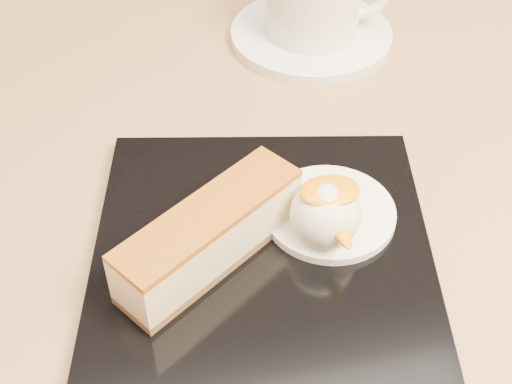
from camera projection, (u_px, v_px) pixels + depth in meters
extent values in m
cube|color=brown|center=(255.00, 238.00, 0.51)|extent=(0.80, 0.80, 0.04)
cube|color=black|center=(262.00, 249.00, 0.47)|extent=(0.26, 0.26, 0.01)
cube|color=brown|center=(211.00, 255.00, 0.46)|extent=(0.13, 0.10, 0.01)
cube|color=beige|center=(210.00, 234.00, 0.44)|extent=(0.13, 0.10, 0.03)
cube|color=#8A4E0F|center=(208.00, 213.00, 0.43)|extent=(0.13, 0.10, 0.00)
cylinder|color=white|center=(329.00, 212.00, 0.48)|extent=(0.09, 0.09, 0.01)
sphere|color=white|center=(326.00, 214.00, 0.45)|extent=(0.05, 0.05, 0.05)
ellipsoid|color=orange|center=(330.00, 191.00, 0.44)|extent=(0.04, 0.03, 0.01)
ellipsoid|color=green|center=(280.00, 195.00, 0.49)|extent=(0.02, 0.01, 0.00)
ellipsoid|color=green|center=(290.00, 188.00, 0.50)|extent=(0.02, 0.01, 0.00)
ellipsoid|color=green|center=(268.00, 190.00, 0.49)|extent=(0.01, 0.02, 0.00)
cylinder|color=white|center=(311.00, 35.00, 0.66)|extent=(0.15, 0.15, 0.01)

